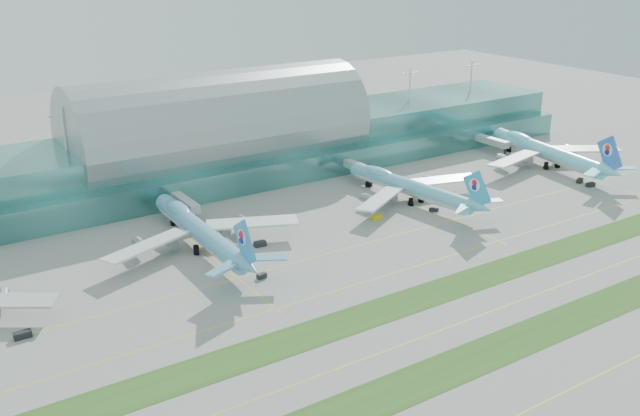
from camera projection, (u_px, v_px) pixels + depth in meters
ground at (432, 298)px, 192.31m from camera, size 700.00×700.00×0.00m
terminal at (220, 143)px, 288.27m from camera, size 340.00×69.10×36.00m
grass_strip_near at (510, 344)px, 170.35m from camera, size 420.00×12.00×0.08m
grass_strip_far at (427, 295)px, 193.86m from camera, size 420.00×12.00×0.08m
taxiline_a at (580, 384)px, 154.69m from camera, size 420.00×0.35×0.01m
taxiline_b at (469, 320)px, 181.33m from camera, size 420.00×0.35×0.01m
taxiline_c at (390, 274)px, 206.41m from camera, size 420.00×0.35×0.01m
taxiline_d at (346, 249)px, 223.64m from camera, size 420.00×0.35×0.01m
airliner_b at (199, 229)px, 222.31m from camera, size 65.28×74.00×20.39m
airliner_c at (408, 186)px, 263.19m from camera, size 61.40×70.14×19.31m
airliner_d at (546, 151)px, 305.32m from camera, size 68.37×78.35×21.62m
gse_b at (23, 335)px, 172.73m from camera, size 4.21×2.02×1.73m
gse_c at (262, 276)px, 203.77m from camera, size 2.97×1.93×1.44m
gse_d at (260, 244)px, 225.27m from camera, size 4.04×2.60×1.63m
gse_e at (377, 217)px, 247.31m from camera, size 4.05×2.45×1.53m
gse_f at (434, 210)px, 254.79m from camera, size 3.28×2.13×1.31m
gse_g at (591, 185)px, 280.65m from camera, size 3.90×2.37×1.65m
gse_h at (580, 181)px, 285.30m from camera, size 3.85×2.87×1.66m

